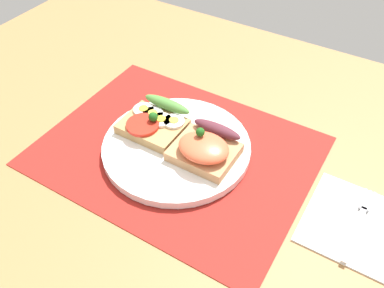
{
  "coord_description": "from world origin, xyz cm",
  "views": [
    {
      "loc": [
        27.27,
        -40.19,
        48.76
      ],
      "look_at": [
        3.0,
        0.0,
        3.19
      ],
      "focal_mm": 38.46,
      "sensor_mm": 36.0,
      "label": 1
    }
  ],
  "objects_px": {
    "sandwich_salmon": "(205,148)",
    "fork": "(359,221)",
    "plate": "(177,147)",
    "napkin": "(352,222)",
    "sandwich_egg_tomato": "(155,121)"
  },
  "relations": [
    {
      "from": "plate",
      "to": "fork",
      "type": "height_order",
      "value": "plate"
    },
    {
      "from": "sandwich_salmon",
      "to": "napkin",
      "type": "xyz_separation_m",
      "value": [
        0.24,
        0.01,
        -0.03
      ]
    },
    {
      "from": "sandwich_salmon",
      "to": "napkin",
      "type": "height_order",
      "value": "sandwich_salmon"
    },
    {
      "from": "sandwich_egg_tomato",
      "to": "napkin",
      "type": "distance_m",
      "value": 0.35
    },
    {
      "from": "plate",
      "to": "sandwich_salmon",
      "type": "distance_m",
      "value": 0.06
    },
    {
      "from": "sandwich_egg_tomato",
      "to": "fork",
      "type": "height_order",
      "value": "sandwich_egg_tomato"
    },
    {
      "from": "sandwich_salmon",
      "to": "fork",
      "type": "bearing_deg",
      "value": 2.51
    },
    {
      "from": "fork",
      "to": "plate",
      "type": "bearing_deg",
      "value": -178.28
    },
    {
      "from": "plate",
      "to": "fork",
      "type": "distance_m",
      "value": 0.3
    },
    {
      "from": "plate",
      "to": "sandwich_salmon",
      "type": "bearing_deg",
      "value": -1.82
    },
    {
      "from": "plate",
      "to": "sandwich_egg_tomato",
      "type": "relative_size",
      "value": 2.37
    },
    {
      "from": "sandwich_egg_tomato",
      "to": "sandwich_salmon",
      "type": "xyz_separation_m",
      "value": [
        0.11,
        -0.02,
        0.01
      ]
    },
    {
      "from": "plate",
      "to": "napkin",
      "type": "xyz_separation_m",
      "value": [
        0.29,
        0.01,
        -0.01
      ]
    },
    {
      "from": "napkin",
      "to": "fork",
      "type": "xyz_separation_m",
      "value": [
        0.01,
        0.0,
        0.0
      ]
    },
    {
      "from": "plate",
      "to": "napkin",
      "type": "distance_m",
      "value": 0.29
    }
  ]
}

